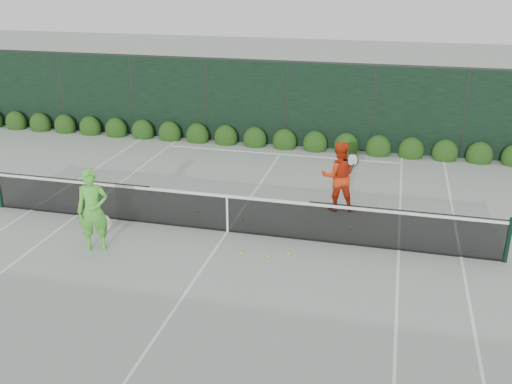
# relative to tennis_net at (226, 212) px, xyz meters

# --- Properties ---
(ground) EXTENTS (80.00, 80.00, 0.00)m
(ground) POSITION_rel_tennis_net_xyz_m (0.02, 0.00, -0.53)
(ground) COLOR gray
(ground) RESTS_ON ground
(tennis_net) EXTENTS (12.90, 0.10, 1.07)m
(tennis_net) POSITION_rel_tennis_net_xyz_m (0.00, 0.00, 0.00)
(tennis_net) COLOR black
(tennis_net) RESTS_ON ground
(player_woman) EXTENTS (0.83, 0.71, 1.93)m
(player_woman) POSITION_rel_tennis_net_xyz_m (-2.66, -1.59, 0.43)
(player_woman) COLOR #59CD3C
(player_woman) RESTS_ON ground
(player_man) EXTENTS (1.06, 0.90, 1.89)m
(player_man) POSITION_rel_tennis_net_xyz_m (2.48, 2.06, 0.42)
(player_man) COLOR red
(player_man) RESTS_ON ground
(court_lines) EXTENTS (11.03, 23.83, 0.01)m
(court_lines) POSITION_rel_tennis_net_xyz_m (0.02, 0.00, -0.53)
(court_lines) COLOR white
(court_lines) RESTS_ON ground
(windscreen_fence) EXTENTS (32.00, 21.07, 3.06)m
(windscreen_fence) POSITION_rel_tennis_net_xyz_m (0.02, -2.71, 0.98)
(windscreen_fence) COLOR black
(windscreen_fence) RESTS_ON ground
(hedge_row) EXTENTS (31.66, 0.65, 0.94)m
(hedge_row) POSITION_rel_tennis_net_xyz_m (0.02, 7.15, -0.30)
(hedge_row) COLOR #18360E
(hedge_row) RESTS_ON ground
(tennis_balls) EXTENTS (4.09, 2.07, 0.07)m
(tennis_balls) POSITION_rel_tennis_net_xyz_m (0.97, -0.09, -0.50)
(tennis_balls) COLOR #D0E031
(tennis_balls) RESTS_ON ground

